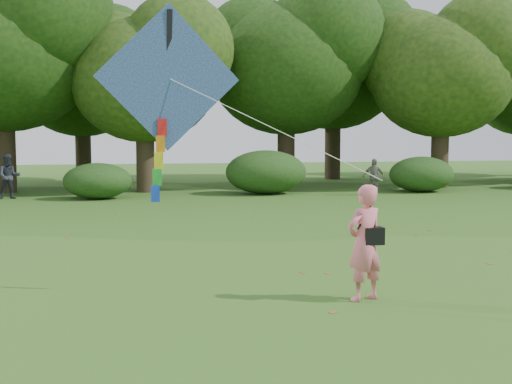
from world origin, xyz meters
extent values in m
plane|color=#265114|center=(0.00, 0.00, 0.00)|extent=(100.00, 100.00, 0.00)
imported|color=#EB6E83|center=(0.31, 0.10, 0.87)|extent=(0.75, 0.62, 1.75)
imported|color=#282C35|center=(-7.41, 17.88, 0.89)|extent=(0.98, 0.83, 1.78)
imported|color=gray|center=(7.26, 16.28, 0.77)|extent=(0.98, 0.71, 1.55)
cube|color=black|center=(0.43, 0.07, 0.98)|extent=(0.30, 0.20, 0.26)
cylinder|color=black|center=(0.31, 0.06, 1.32)|extent=(0.33, 0.14, 0.47)
cube|color=#254AA1|center=(-2.49, 1.27, 3.36)|extent=(2.26, 0.26, 2.25)
cube|color=black|center=(-2.49, 1.30, 3.36)|extent=(0.13, 0.35, 2.06)
cylinder|color=white|center=(-0.97, 0.66, 2.58)|extent=(3.06, 1.23, 1.56)
cube|color=red|center=(-2.59, 1.29, 2.60)|extent=(0.14, 0.06, 0.26)
cube|color=orange|center=(-2.62, 1.29, 2.34)|extent=(0.14, 0.06, 0.26)
cube|color=yellow|center=(-2.65, 1.29, 2.08)|extent=(0.14, 0.06, 0.26)
cube|color=green|center=(-2.68, 1.29, 1.82)|extent=(0.14, 0.06, 0.26)
cube|color=blue|center=(-2.71, 1.29, 1.56)|extent=(0.14, 0.06, 0.26)
cylinder|color=#3A2D1E|center=(-8.00, 21.00, 1.92)|extent=(0.88, 0.88, 3.85)
ellipsoid|color=#1E3F11|center=(-8.00, 21.00, 6.05)|extent=(8.00, 8.00, 6.80)
cylinder|color=#3A2D1E|center=(-2.00, 20.00, 1.57)|extent=(0.80, 0.80, 3.15)
ellipsoid|color=#1E3F11|center=(-2.00, 20.00, 4.91)|extent=(6.40, 6.40, 5.44)
cylinder|color=#3A2D1E|center=(5.00, 22.00, 1.84)|extent=(0.86, 0.86, 3.67)
ellipsoid|color=#1E3F11|center=(5.00, 22.00, 5.76)|extent=(7.60, 7.60, 6.46)
cylinder|color=#3A2D1E|center=(12.00, 19.50, 1.72)|extent=(0.83, 0.83, 3.43)
ellipsoid|color=#1E3F11|center=(12.00, 19.50, 5.30)|extent=(6.80, 6.80, 5.78)
cylinder|color=#3A2D1E|center=(-5.00, 27.50, 1.75)|extent=(0.84, 0.84, 3.50)
ellipsoid|color=#1E3F11|center=(-5.00, 27.50, 5.43)|extent=(7.00, 7.00, 5.95)
cylinder|color=#3A2D1E|center=(9.00, 26.50, 2.01)|extent=(0.90, 0.90, 4.02)
ellipsoid|color=#1E3F11|center=(9.00, 26.50, 6.17)|extent=(7.80, 7.80, 6.63)
ellipsoid|color=#264919|center=(-4.00, 17.10, 0.71)|extent=(2.66, 2.09, 1.42)
ellipsoid|color=#264919|center=(3.00, 17.90, 0.94)|extent=(3.50, 2.75, 1.88)
ellipsoid|color=#264919|center=(10.00, 17.40, 0.79)|extent=(2.94, 2.31, 1.58)
cube|color=brown|center=(-0.04, 2.17, 0.00)|extent=(0.10, 0.13, 0.01)
cube|color=brown|center=(3.72, 2.15, 0.00)|extent=(0.12, 0.14, 0.01)
cube|color=brown|center=(-4.48, 7.23, 0.00)|extent=(0.14, 0.14, 0.01)
cube|color=brown|center=(4.73, 6.48, 0.00)|extent=(0.11, 0.14, 0.01)
cube|color=brown|center=(0.39, 2.02, 0.00)|extent=(0.14, 0.14, 0.01)
cube|color=brown|center=(-3.32, 11.76, 0.00)|extent=(0.13, 0.10, 0.01)
cube|color=brown|center=(3.95, 5.73, 0.00)|extent=(0.14, 0.12, 0.01)
cube|color=brown|center=(-0.37, -0.46, 0.00)|extent=(0.14, 0.12, 0.01)
camera|label=1|loc=(-3.32, -8.81, 2.46)|focal=45.00mm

